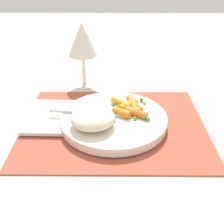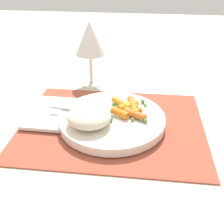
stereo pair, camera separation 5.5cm
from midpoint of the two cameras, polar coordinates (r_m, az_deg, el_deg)
The scene contains 9 objects.
ground_plane at distance 0.62m, azimuth -2.55°, elevation -2.86°, with size 2.40×2.40×0.00m, color beige.
placemat at distance 0.62m, azimuth -2.56°, elevation -2.63°, with size 0.40×0.32×0.01m, color #9E4733.
plate at distance 0.61m, azimuth -2.58°, elevation -1.65°, with size 0.24×0.24×0.02m, color silver.
rice_mound at distance 0.57m, azimuth -7.21°, elevation -1.27°, with size 0.09×0.09×0.04m, color beige.
carrot_portion at distance 0.62m, azimuth 0.72°, elevation 0.92°, with size 0.08×0.09×0.02m.
pea_scatter at distance 0.62m, azimuth 1.21°, elevation 0.40°, with size 0.08×0.10×0.01m.
fork at distance 0.61m, azimuth -5.77°, elevation -0.42°, with size 0.19×0.03×0.01m.
wine_glass at distance 0.76m, azimuth -8.62°, elevation 14.39°, with size 0.08×0.08×0.18m.
napkin at distance 0.65m, azimuth -15.60°, elevation -0.93°, with size 0.10×0.14×0.01m, color white.
Camera 1 is at (0.00, -0.51, 0.35)m, focal length 44.00 mm.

